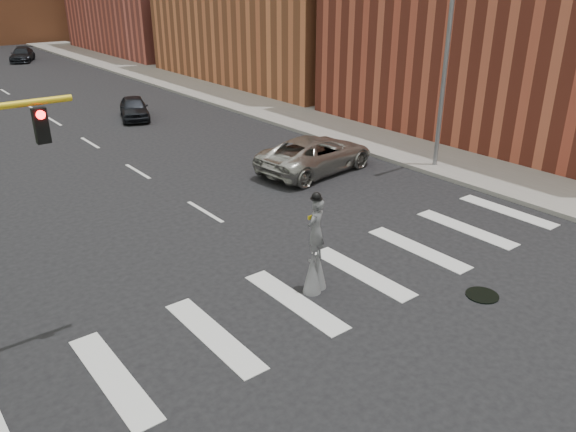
% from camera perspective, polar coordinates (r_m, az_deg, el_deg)
% --- Properties ---
extents(ground_plane, '(160.00, 160.00, 0.00)m').
position_cam_1_polar(ground_plane, '(15.60, 6.71, -8.59)').
color(ground_plane, black).
rests_on(ground_plane, ground).
extents(sidewalk_right, '(5.00, 90.00, 0.18)m').
position_cam_1_polar(sidewalk_right, '(41.52, -5.33, 11.91)').
color(sidewalk_right, gray).
rests_on(sidewalk_right, ground).
extents(manhole, '(0.90, 0.90, 0.04)m').
position_cam_1_polar(manhole, '(16.62, 19.12, -7.61)').
color(manhole, black).
rests_on(manhole, ground).
extents(streetlight, '(2.05, 0.20, 9.00)m').
position_cam_1_polar(streetlight, '(25.71, 15.63, 15.08)').
color(streetlight, slate).
rests_on(streetlight, ground).
extents(stilt_performer, '(0.82, 0.64, 2.95)m').
position_cam_1_polar(stilt_performer, '(15.48, 2.79, -3.70)').
color(stilt_performer, black).
rests_on(stilt_performer, ground).
extents(suv_crossing, '(6.08, 3.36, 1.61)m').
position_cam_1_polar(suv_crossing, '(25.37, 2.84, 6.31)').
color(suv_crossing, '#ACA9A2').
rests_on(suv_crossing, ground).
extents(car_near, '(2.86, 4.32, 1.37)m').
position_cam_1_polar(car_near, '(36.41, -15.37, 10.55)').
color(car_near, black).
rests_on(car_near, ground).
extents(car_far, '(3.69, 5.09, 1.37)m').
position_cam_1_polar(car_far, '(65.86, -25.39, 14.58)').
color(car_far, black).
rests_on(car_far, ground).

